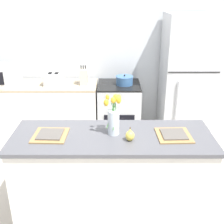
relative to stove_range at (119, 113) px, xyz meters
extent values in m
plane|color=beige|center=(-0.10, -1.60, -0.44)|extent=(10.00, 10.00, 0.00)
cube|color=silver|center=(-0.10, 0.40, 0.91)|extent=(5.20, 0.08, 2.70)
cube|color=silver|center=(-0.10, -1.60, -0.01)|extent=(1.76, 0.62, 0.87)
cube|color=#4C4C51|center=(-0.10, -1.60, 0.45)|extent=(1.80, 0.66, 0.03)
cube|color=silver|center=(-1.16, 0.00, -0.01)|extent=(1.68, 0.60, 0.86)
cube|color=tan|center=(-1.16, 0.00, 0.43)|extent=(1.68, 0.60, 0.03)
cube|color=#B2B5B7|center=(0.00, 0.00, -0.01)|extent=(0.60, 0.60, 0.86)
cube|color=black|center=(0.00, 0.00, 0.43)|extent=(0.60, 0.60, 0.02)
cube|color=black|center=(0.00, -0.30, -0.04)|extent=(0.42, 0.01, 0.28)
cube|color=#B7BABC|center=(0.95, 0.00, 0.48)|extent=(0.68, 0.64, 1.85)
cube|color=black|center=(0.95, -0.32, 0.70)|extent=(0.67, 0.01, 0.01)
cylinder|color=#B2B5B7|center=(0.76, -0.34, 0.19)|extent=(0.02, 0.02, 0.80)
cylinder|color=silver|center=(-0.09, -1.57, 0.58)|extent=(0.10, 0.10, 0.22)
cylinder|color=#4C9342|center=(-0.06, -1.57, 0.65)|extent=(0.04, 0.01, 0.25)
ellipsoid|color=yellow|center=(-0.04, -1.57, 0.79)|extent=(0.04, 0.04, 0.07)
cylinder|color=#4C9342|center=(-0.07, -1.55, 0.65)|extent=(0.07, 0.07, 0.24)
ellipsoid|color=yellow|center=(-0.04, -1.52, 0.79)|extent=(0.04, 0.04, 0.06)
cylinder|color=#4C9342|center=(-0.09, -1.54, 0.64)|extent=(0.01, 0.06, 0.23)
ellipsoid|color=yellow|center=(-0.09, -1.51, 0.77)|extent=(0.04, 0.04, 0.05)
cylinder|color=#4C9342|center=(-0.11, -1.55, 0.66)|extent=(0.07, 0.05, 0.26)
ellipsoid|color=yellow|center=(-0.14, -1.53, 0.80)|extent=(0.03, 0.03, 0.05)
cylinder|color=#4C9342|center=(-0.11, -1.58, 0.64)|extent=(0.09, 0.04, 0.23)
ellipsoid|color=yellow|center=(-0.15, -1.59, 0.77)|extent=(0.04, 0.04, 0.06)
cylinder|color=#4C9342|center=(-0.09, -1.58, 0.66)|extent=(0.01, 0.10, 0.26)
ellipsoid|color=yellow|center=(-0.09, -1.62, 0.81)|extent=(0.04, 0.04, 0.06)
cylinder|color=#4C9342|center=(-0.08, -1.57, 0.66)|extent=(0.03, 0.03, 0.27)
ellipsoid|color=yellow|center=(-0.07, -1.59, 0.81)|extent=(0.05, 0.05, 0.07)
ellipsoid|color=#E5CC4C|center=(0.05, -1.69, 0.51)|extent=(0.08, 0.08, 0.09)
cone|color=#E5CC4C|center=(0.05, -1.69, 0.56)|extent=(0.04, 0.04, 0.03)
cylinder|color=brown|center=(0.05, -1.69, 0.58)|extent=(0.01, 0.01, 0.02)
cube|color=olive|center=(-0.65, -1.61, 0.47)|extent=(0.31, 0.31, 0.01)
cube|color=#514C47|center=(-0.65, -1.61, 0.48)|extent=(0.22, 0.22, 0.01)
cube|color=olive|center=(0.45, -1.61, 0.47)|extent=(0.31, 0.31, 0.01)
cube|color=#514C47|center=(0.45, -1.61, 0.48)|extent=(0.22, 0.22, 0.01)
cube|color=#B7BABC|center=(-0.91, -0.04, 0.53)|extent=(0.26, 0.18, 0.17)
cube|color=black|center=(-0.96, -0.04, 0.61)|extent=(0.05, 0.11, 0.01)
cube|color=black|center=(-0.87, -0.04, 0.61)|extent=(0.05, 0.11, 0.01)
cube|color=black|center=(-1.05, -0.04, 0.55)|extent=(0.02, 0.02, 0.02)
cylinder|color=#386093|center=(0.08, -0.01, 0.50)|extent=(0.24, 0.24, 0.11)
cylinder|color=#386093|center=(0.08, -0.01, 0.56)|extent=(0.24, 0.24, 0.01)
sphere|color=black|center=(0.08, -0.01, 0.58)|extent=(0.02, 0.02, 0.02)
cube|color=white|center=(-1.66, 0.00, 0.58)|extent=(0.48, 0.36, 0.27)
cube|color=beige|center=(-0.50, 0.00, 0.55)|extent=(0.10, 0.14, 0.22)
cylinder|color=black|center=(-0.53, 0.00, 0.69)|extent=(0.01, 0.01, 0.05)
cylinder|color=black|center=(-0.50, 0.00, 0.69)|extent=(0.01, 0.01, 0.05)
cylinder|color=black|center=(-0.47, 0.00, 0.69)|extent=(0.01, 0.01, 0.05)
camera|label=1|loc=(-0.10, -3.82, 1.63)|focal=45.00mm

